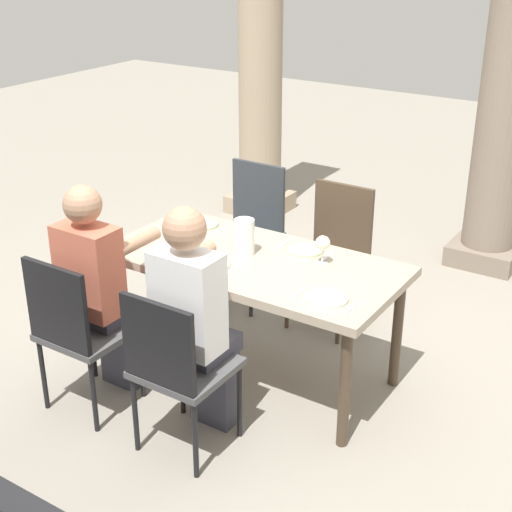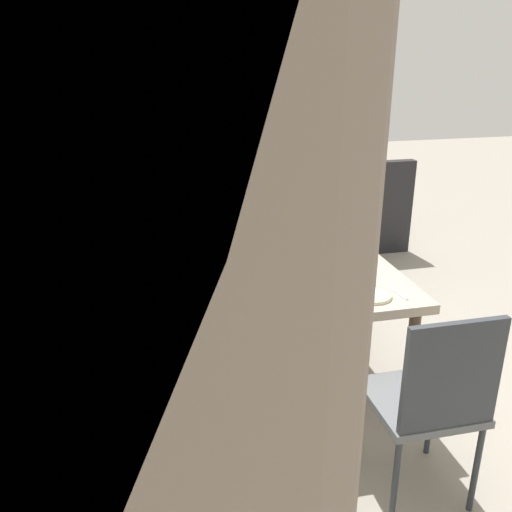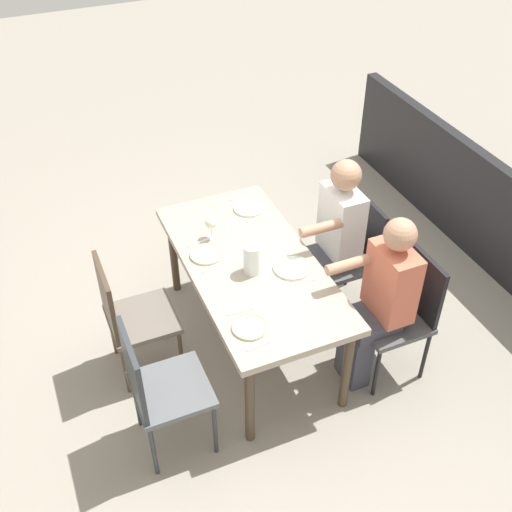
{
  "view_description": "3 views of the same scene",
  "coord_description": "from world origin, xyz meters",
  "views": [
    {
      "loc": [
        2.09,
        -3.2,
        2.49
      ],
      "look_at": [
        -0.01,
        0.03,
        0.75
      ],
      "focal_mm": 52.14,
      "sensor_mm": 36.0,
      "label": 1
    },
    {
      "loc": [
        0.59,
        2.6,
        1.96
      ],
      "look_at": [
        -0.03,
        -0.08,
        0.89
      ],
      "focal_mm": 39.36,
      "sensor_mm": 36.0,
      "label": 2
    },
    {
      "loc": [
        -2.94,
        1.22,
        3.41
      ],
      "look_at": [
        0.0,
        -0.03,
        0.79
      ],
      "focal_mm": 44.07,
      "sensor_mm": 36.0,
      "label": 3
    }
  ],
  "objects": [
    {
      "name": "patio_railing",
      "position": [
        0.0,
        -2.14,
        0.45
      ],
      "size": [
        4.08,
        0.1,
        0.9
      ],
      "primitive_type": "cube",
      "color": "black",
      "rests_on": "ground"
    },
    {
      "name": "plate_0",
      "position": [
        -0.55,
        0.24,
        0.76
      ],
      "size": [
        0.21,
        0.21,
        0.02
      ],
      "color": "silver",
      "rests_on": "dining_table"
    },
    {
      "name": "spoon_1",
      "position": [
        -0.01,
        -0.22,
        0.75
      ],
      "size": [
        0.02,
        0.17,
        0.01
      ],
      "primitive_type": "cube",
      "rotation": [
        0.0,
        0.0,
        0.02
      ],
      "color": "silver",
      "rests_on": "dining_table"
    },
    {
      "name": "fork_2",
      "position": [
        0.04,
        0.25,
        0.75
      ],
      "size": [
        0.03,
        0.17,
        0.01
      ],
      "primitive_type": "cube",
      "rotation": [
        0.0,
        0.0,
        0.08
      ],
      "color": "silver",
      "rests_on": "dining_table"
    },
    {
      "name": "fork_3",
      "position": [
        0.43,
        -0.22,
        0.75
      ],
      "size": [
        0.02,
        0.17,
        0.01
      ],
      "primitive_type": "cube",
      "rotation": [
        0.0,
        0.0,
        -0.01
      ],
      "color": "silver",
      "rests_on": "dining_table"
    },
    {
      "name": "diner_man_white",
      "position": [
        0.08,
        -0.66,
        0.7
      ],
      "size": [
        0.35,
        0.49,
        1.3
      ],
      "color": "#3F3F4C",
      "rests_on": "ground"
    },
    {
      "name": "dining_table",
      "position": [
        0.0,
        0.0,
        0.68
      ],
      "size": [
        1.68,
        0.82,
        0.75
      ],
      "color": "tan",
      "rests_on": "ground"
    },
    {
      "name": "chair_mid_north",
      "position": [
        0.09,
        0.84,
        0.53
      ],
      "size": [
        0.44,
        0.44,
        0.94
      ],
      "color": "#6A6158",
      "rests_on": "ground"
    },
    {
      "name": "spoon_3",
      "position": [
        0.73,
        -0.22,
        0.75
      ],
      "size": [
        0.03,
        0.17,
        0.01
      ],
      "primitive_type": "cube",
      "rotation": [
        0.0,
        0.0,
        -0.05
      ],
      "color": "silver",
      "rests_on": "dining_table"
    },
    {
      "name": "wine_glass_2",
      "position": [
        0.36,
        0.15,
        0.87
      ],
      "size": [
        0.08,
        0.08,
        0.17
      ],
      "color": "white",
      "rests_on": "dining_table"
    },
    {
      "name": "diner_woman_green",
      "position": [
        -0.58,
        -0.64,
        0.69
      ],
      "size": [
        0.35,
        0.49,
        1.28
      ],
      "color": "#3F3F4C",
      "rests_on": "ground"
    },
    {
      "name": "water_pitcher",
      "position": [
        -0.08,
        0.03,
        0.84
      ],
      "size": [
        0.12,
        0.12,
        0.21
      ],
      "color": "white",
      "rests_on": "dining_table"
    },
    {
      "name": "chair_mid_south",
      "position": [
        0.09,
        -0.83,
        0.53
      ],
      "size": [
        0.44,
        0.44,
        0.91
      ],
      "color": "#4F4F50",
      "rests_on": "ground"
    },
    {
      "name": "ground_plane",
      "position": [
        0.0,
        0.0,
        0.0
      ],
      "size": [
        16.0,
        16.0,
        0.0
      ],
      "primitive_type": "plane",
      "color": "gray"
    },
    {
      "name": "spoon_2",
      "position": [
        0.34,
        0.25,
        0.75
      ],
      "size": [
        0.03,
        0.17,
        0.01
      ],
      "primitive_type": "cube",
      "rotation": [
        0.0,
        0.0,
        0.1
      ],
      "color": "silver",
      "rests_on": "dining_table"
    },
    {
      "name": "spoon_0",
      "position": [
        -0.4,
        0.24,
        0.75
      ],
      "size": [
        0.02,
        0.17,
        0.01
      ],
      "primitive_type": "cube",
      "rotation": [
        0.0,
        0.0,
        -0.04
      ],
      "color": "silver",
      "rests_on": "dining_table"
    },
    {
      "name": "chair_west_north",
      "position": [
        -0.58,
        0.84,
        0.55
      ],
      "size": [
        0.44,
        0.44,
        0.97
      ],
      "color": "#5B5E61",
      "rests_on": "ground"
    },
    {
      "name": "fork_1",
      "position": [
        -0.31,
        -0.22,
        0.75
      ],
      "size": [
        0.02,
        0.17,
        0.01
      ],
      "primitive_type": "cube",
      "rotation": [
        0.0,
        0.0,
        -0.01
      ],
      "color": "silver",
      "rests_on": "dining_table"
    },
    {
      "name": "fork_0",
      "position": [
        -0.7,
        0.24,
        0.75
      ],
      "size": [
        0.03,
        0.17,
        0.01
      ],
      "primitive_type": "cube",
      "rotation": [
        0.0,
        0.0,
        0.09
      ],
      "color": "silver",
      "rests_on": "dining_table"
    },
    {
      "name": "chair_west_south",
      "position": [
        -0.58,
        -0.83,
        0.53
      ],
      "size": [
        0.44,
        0.44,
        0.93
      ],
      "color": "#4F4F50",
      "rests_on": "ground"
    },
    {
      "name": "plate_3",
      "position": [
        0.58,
        -0.22,
        0.76
      ],
      "size": [
        0.23,
        0.23,
        0.02
      ],
      "color": "white",
      "rests_on": "dining_table"
    },
    {
      "name": "plate_1",
      "position": [
        -0.16,
        -0.22,
        0.76
      ],
      "size": [
        0.25,
        0.25,
        0.02
      ],
      "color": "white",
      "rests_on": "dining_table"
    },
    {
      "name": "plate_2",
      "position": [
        0.19,
        0.25,
        0.76
      ],
      "size": [
        0.22,
        0.22,
        0.02
      ],
      "color": "silver",
      "rests_on": "dining_table"
    }
  ]
}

